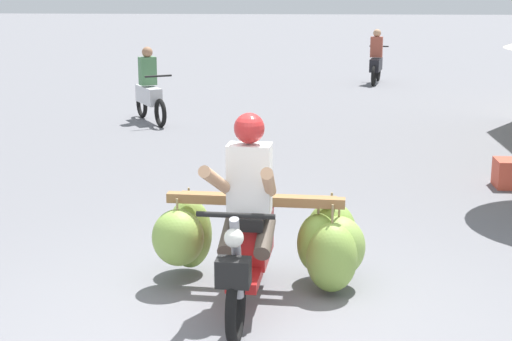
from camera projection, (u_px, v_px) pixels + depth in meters
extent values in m
plane|color=slate|center=(243.00, 339.00, 5.65)|extent=(120.00, 120.00, 0.00)
torus|color=black|center=(236.00, 306.00, 5.54)|extent=(0.12, 0.56, 0.56)
torus|color=black|center=(257.00, 251.00, 6.70)|extent=(0.12, 0.56, 0.56)
cube|color=red|center=(246.00, 276.00, 6.01)|extent=(0.28, 0.57, 0.08)
cube|color=red|center=(253.00, 238.00, 6.36)|extent=(0.32, 0.66, 0.36)
cube|color=black|center=(251.00, 215.00, 6.23)|extent=(0.30, 0.62, 0.10)
cylinder|color=gray|center=(237.00, 259.00, 5.52)|extent=(0.09, 0.29, 0.69)
cylinder|color=black|center=(236.00, 215.00, 5.40)|extent=(0.56, 0.08, 0.04)
sphere|color=silver|center=(234.00, 238.00, 5.36)|extent=(0.14, 0.14, 0.14)
cube|color=black|center=(233.00, 272.00, 5.37)|extent=(0.25, 0.18, 0.20)
cube|color=red|center=(235.00, 267.00, 5.47)|extent=(0.12, 0.29, 0.04)
cube|color=olive|center=(255.00, 200.00, 6.43)|extent=(1.50, 0.20, 0.08)
cube|color=olive|center=(258.00, 198.00, 6.62)|extent=(1.35, 0.17, 0.06)
ellipsoid|color=#83A645|center=(190.00, 233.00, 6.88)|extent=(0.42, 0.38, 0.64)
cylinder|color=#998459|center=(189.00, 195.00, 6.80)|extent=(0.02, 0.02, 0.13)
ellipsoid|color=#8EB251|center=(338.00, 247.00, 6.54)|extent=(0.54, 0.50, 0.53)
cylinder|color=#998459|center=(339.00, 210.00, 6.46)|extent=(0.02, 0.02, 0.19)
ellipsoid|color=olive|center=(318.00, 243.00, 6.47)|extent=(0.42, 0.39, 0.52)
cylinder|color=#998459|center=(318.00, 209.00, 6.40)|extent=(0.02, 0.02, 0.14)
ellipsoid|color=#84A847|center=(331.00, 257.00, 6.38)|extent=(0.51, 0.48, 0.60)
cylinder|color=#998459|center=(332.00, 216.00, 6.29)|extent=(0.02, 0.02, 0.19)
ellipsoid|color=#87AB4A|center=(178.00, 238.00, 6.52)|extent=(0.51, 0.48, 0.49)
cylinder|color=#998459|center=(177.00, 206.00, 6.45)|extent=(0.02, 0.02, 0.13)
ellipsoid|color=#80A343|center=(331.00, 233.00, 6.71)|extent=(0.50, 0.46, 0.56)
cylinder|color=#998459|center=(332.00, 199.00, 6.63)|extent=(0.02, 0.02, 0.12)
cube|color=silver|center=(249.00, 179.00, 6.03)|extent=(0.35, 0.24, 0.56)
sphere|color=#B22626|center=(249.00, 128.00, 5.92)|extent=(0.24, 0.24, 0.24)
cylinder|color=tan|center=(269.00, 183.00, 5.67)|extent=(0.10, 0.72, 0.39)
cylinder|color=tan|center=(217.00, 181.00, 5.72)|extent=(0.19, 0.72, 0.39)
cylinder|color=#4C4238|center=(265.00, 237.00, 6.00)|extent=(0.16, 0.45, 0.27)
cylinder|color=#4C4238|center=(230.00, 235.00, 6.04)|extent=(0.16, 0.45, 0.27)
torus|color=black|center=(378.00, 71.00, 20.45)|extent=(0.18, 0.53, 0.52)
torus|color=black|center=(374.00, 76.00, 19.42)|extent=(0.18, 0.53, 0.52)
cube|color=black|center=(376.00, 65.00, 19.78)|extent=(0.41, 0.93, 0.32)
cylinder|color=black|center=(379.00, 46.00, 20.25)|extent=(0.50, 0.13, 0.04)
cube|color=#994738|center=(377.00, 47.00, 19.66)|extent=(0.33, 0.25, 0.52)
sphere|color=tan|center=(377.00, 33.00, 19.59)|extent=(0.20, 0.20, 0.20)
torus|color=black|center=(160.00, 113.00, 13.90)|extent=(0.33, 0.49, 0.52)
torus|color=black|center=(142.00, 104.00, 14.86)|extent=(0.33, 0.49, 0.52)
cube|color=silver|center=(149.00, 95.00, 14.41)|extent=(0.65, 0.90, 0.32)
cylinder|color=black|center=(158.00, 76.00, 13.79)|extent=(0.45, 0.28, 0.04)
cube|color=#4C7F51|center=(148.00, 71.00, 14.32)|extent=(0.36, 0.32, 0.52)
sphere|color=#9E7051|center=(147.00, 52.00, 14.22)|extent=(0.20, 0.20, 0.20)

